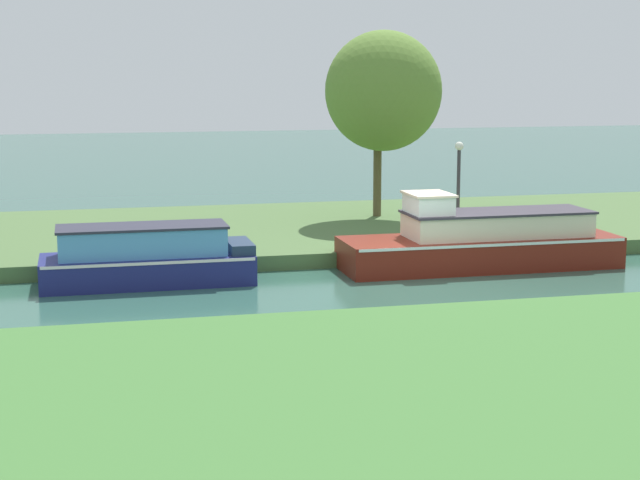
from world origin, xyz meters
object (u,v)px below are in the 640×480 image
(lamp_post, at_px, (459,177))
(mooring_post_near, at_px, (223,242))
(willow_tree_left, at_px, (383,91))
(maroon_barge, at_px, (482,242))
(navy_narrowboat, at_px, (148,258))

(lamp_post, xyz_separation_m, mooring_post_near, (-6.81, -0.95, -1.41))
(lamp_post, relative_size, mooring_post_near, 4.41)
(lamp_post, bearing_deg, willow_tree_left, 103.68)
(maroon_barge, distance_m, mooring_post_near, 6.72)
(maroon_barge, height_order, lamp_post, lamp_post)
(mooring_post_near, bearing_deg, maroon_barge, -12.21)
(maroon_barge, distance_m, navy_narrowboat, 8.59)
(navy_narrowboat, relative_size, willow_tree_left, 0.85)
(navy_narrowboat, bearing_deg, maroon_barge, 0.00)
(maroon_barge, relative_size, lamp_post, 2.68)
(willow_tree_left, bearing_deg, lamp_post, -76.32)
(navy_narrowboat, height_order, lamp_post, lamp_post)
(lamp_post, bearing_deg, maroon_barge, -95.75)
(maroon_barge, relative_size, navy_narrowboat, 1.44)
(willow_tree_left, xyz_separation_m, lamp_post, (0.98, -4.03, -2.30))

